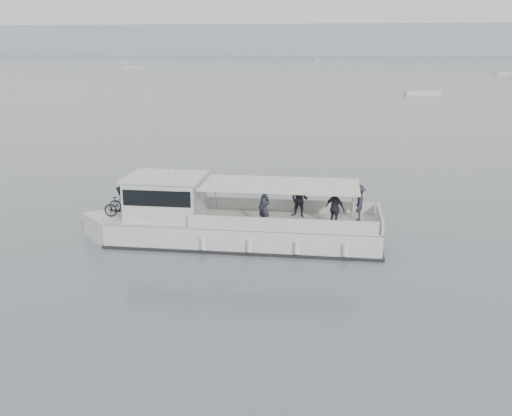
# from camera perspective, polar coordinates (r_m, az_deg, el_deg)

# --- Properties ---
(ground) EXTENTS (1400.00, 1400.00, 0.00)m
(ground) POSITION_cam_1_polar(r_m,az_deg,el_deg) (25.61, 0.41, -2.96)
(ground) COLOR #535D62
(ground) RESTS_ON ground
(headland) EXTENTS (1400.00, 90.00, 28.00)m
(headland) POSITION_cam_1_polar(r_m,az_deg,el_deg) (584.04, 8.45, 16.27)
(headland) COLOR #939EA8
(headland) RESTS_ON ground
(tour_boat) EXTENTS (13.24, 3.50, 5.54)m
(tour_boat) POSITION_cam_1_polar(r_m,az_deg,el_deg) (24.84, -3.78, -1.39)
(tour_boat) COLOR silver
(tour_boat) RESTS_ON ground
(moored_fleet) EXTENTS (439.64, 315.45, 11.26)m
(moored_fleet) POSITION_cam_1_polar(r_m,az_deg,el_deg) (233.97, -2.25, 13.93)
(moored_fleet) COLOR silver
(moored_fleet) RESTS_ON ground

